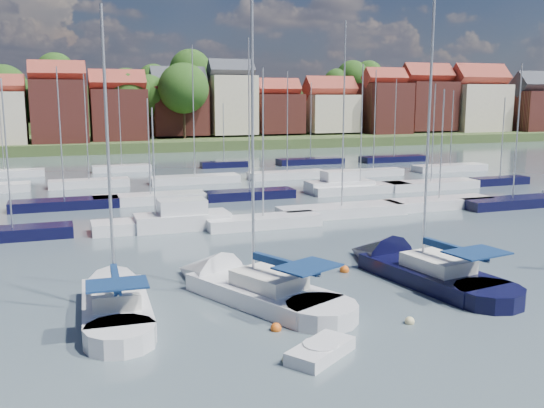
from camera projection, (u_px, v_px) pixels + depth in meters
name	position (u px, v px, depth m)	size (l,w,h in m)	color
ground	(195.00, 188.00, 65.82)	(260.00, 260.00, 0.00)	#405057
sailboat_left	(114.00, 300.00, 28.54)	(3.32, 11.04, 14.89)	silver
sailboat_centre	(240.00, 287.00, 30.61)	(8.17, 12.56, 16.72)	silver
sailboat_navy	(408.00, 268.00, 33.93)	(5.45, 13.14, 17.61)	black
tender	(321.00, 351.00, 23.11)	(3.26, 2.84, 0.65)	silver
buoy_b	(288.00, 362.00, 22.73)	(0.44, 0.44, 0.44)	beige
buoy_c	(276.00, 330.00, 25.79)	(0.48, 0.48, 0.48)	#D85914
buoy_d	(410.00, 324.00, 26.57)	(0.43, 0.43, 0.43)	beige
buoy_e	(344.00, 272.00, 34.39)	(0.53, 0.53, 0.53)	#D85914
marina_field	(224.00, 189.00, 61.86)	(79.62, 41.41, 15.93)	silver
far_shore_town	(125.00, 117.00, 151.80)	(212.46, 90.00, 22.27)	#3C4F27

